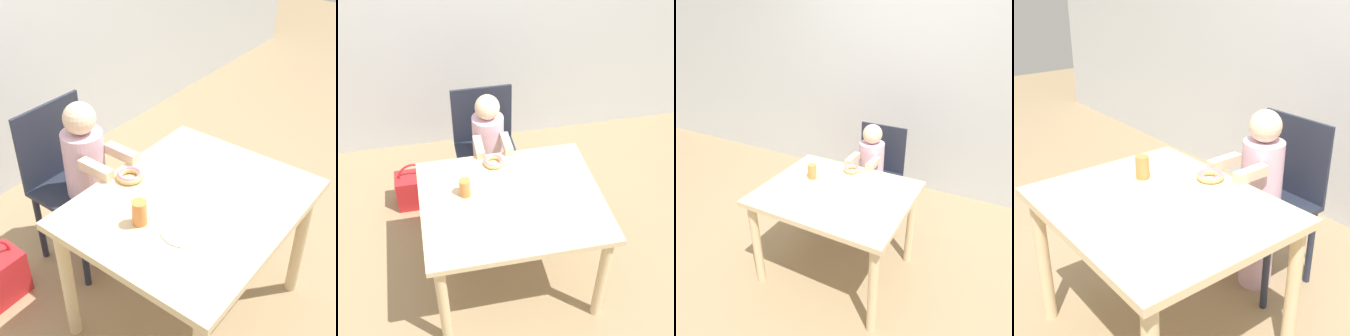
{
  "view_description": "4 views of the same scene",
  "coord_description": "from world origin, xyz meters",
  "views": [
    {
      "loc": [
        -1.31,
        -0.87,
        1.95
      ],
      "look_at": [
        -0.01,
        0.12,
        0.82
      ],
      "focal_mm": 50.0,
      "sensor_mm": 36.0,
      "label": 1
    },
    {
      "loc": [
        -0.41,
        -1.82,
        2.5
      ],
      "look_at": [
        -0.01,
        0.12,
        0.82
      ],
      "focal_mm": 50.0,
      "sensor_mm": 36.0,
      "label": 2
    },
    {
      "loc": [
        0.95,
        -1.66,
        1.85
      ],
      "look_at": [
        -0.01,
        0.12,
        0.82
      ],
      "focal_mm": 35.0,
      "sensor_mm": 36.0,
      "label": 3
    },
    {
      "loc": [
        1.4,
        -0.98,
        1.6
      ],
      "look_at": [
        -0.01,
        0.12,
        0.82
      ],
      "focal_mm": 50.0,
      "sensor_mm": 36.0,
      "label": 4
    }
  ],
  "objects": [
    {
      "name": "handbag",
      "position": [
        -0.54,
        0.81,
        0.14
      ],
      "size": [
        0.29,
        0.18,
        0.38
      ],
      "color": "red",
      "rests_on": "ground_plane"
    },
    {
      "name": "plate",
      "position": [
        -0.17,
        -0.09,
        0.7
      ],
      "size": [
        0.2,
        0.2,
        0.01
      ],
      "color": "white",
      "rests_on": "dining_table"
    },
    {
      "name": "napkin",
      "position": [
        -0.1,
        0.09,
        0.7
      ],
      "size": [
        0.22,
        0.22,
        0.0
      ],
      "color": "white",
      "rests_on": "dining_table"
    },
    {
      "name": "child_figure",
      "position": [
        -0.02,
        0.64,
        0.5
      ],
      "size": [
        0.23,
        0.37,
        0.98
      ],
      "color": "silver",
      "rests_on": "ground_plane"
    },
    {
      "name": "dining_table",
      "position": [
        0.0,
        0.0,
        0.6
      ],
      "size": [
        1.01,
        0.83,
        0.7
      ],
      "color": "beige",
      "rests_on": "ground_plane"
    },
    {
      "name": "donut",
      "position": [
        -0.04,
        0.32,
        0.72
      ],
      "size": [
        0.13,
        0.13,
        0.03
      ],
      "color": "#DBB270",
      "rests_on": "dining_table"
    },
    {
      "name": "ground_plane",
      "position": [
        0.0,
        0.0,
        0.0
      ],
      "size": [
        12.0,
        12.0,
        0.0
      ],
      "primitive_type": "plane",
      "color": "#997F5B"
    },
    {
      "name": "chair",
      "position": [
        -0.02,
        0.76,
        0.47
      ],
      "size": [
        0.42,
        0.41,
        0.89
      ],
      "color": "#232838",
      "rests_on": "ground_plane"
    },
    {
      "name": "cup",
      "position": [
        -0.25,
        0.08,
        0.75
      ],
      "size": [
        0.06,
        0.06,
        0.11
      ],
      "color": "orange",
      "rests_on": "dining_table"
    }
  ]
}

